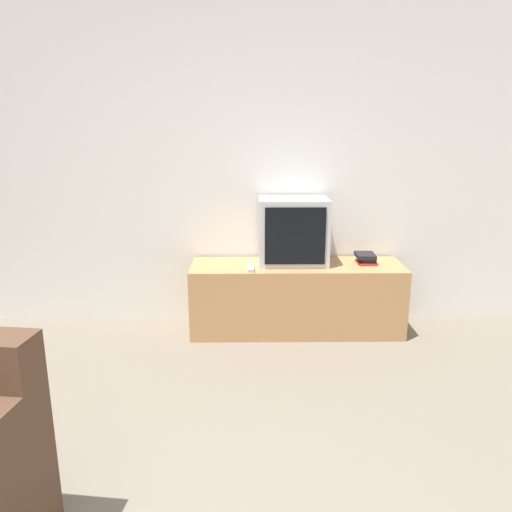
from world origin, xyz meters
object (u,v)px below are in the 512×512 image
(television, at_px, (293,231))
(remote_on_stand, at_px, (251,268))
(book_stack, at_px, (366,258))
(tv_stand, at_px, (296,298))

(television, bearing_deg, remote_on_stand, -148.47)
(remote_on_stand, bearing_deg, book_stack, 11.41)
(book_stack, bearing_deg, remote_on_stand, -168.59)
(tv_stand, height_order, remote_on_stand, remote_on_stand)
(tv_stand, distance_m, remote_on_stand, 0.47)
(book_stack, xyz_separation_m, remote_on_stand, (-0.89, -0.18, -0.03))
(remote_on_stand, bearing_deg, television, 31.53)
(television, height_order, remote_on_stand, television)
(television, height_order, book_stack, television)
(tv_stand, relative_size, television, 3.10)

